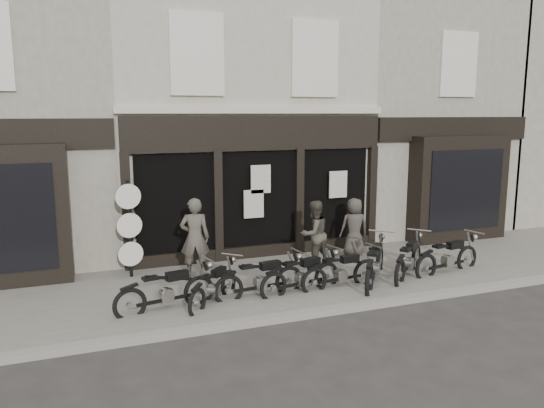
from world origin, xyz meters
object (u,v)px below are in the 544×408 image
object	(u,v)px
motorcycle_0	(167,294)
motorcycle_4	(341,274)
motorcycle_2	(261,282)
motorcycle_5	(375,268)
motorcycle_7	(448,260)
man_right	(354,227)
motorcycle_6	(409,263)
motorcycle_1	(214,289)
advert_sign_post	(130,233)
motorcycle_3	(302,278)
man_left	(195,238)
man_centre	(314,234)

from	to	relation	value
motorcycle_0	motorcycle_4	distance (m)	3.91
motorcycle_2	motorcycle_5	bearing A→B (deg)	-7.50
motorcycle_7	man_right	bearing A→B (deg)	111.59
motorcycle_7	motorcycle_6	bearing A→B (deg)	161.25
motorcycle_1	motorcycle_2	world-z (taller)	motorcycle_2
motorcycle_1	advert_sign_post	xyz separation A→B (m)	(-1.42, 2.29, 0.82)
motorcycle_6	motorcycle_3	bearing A→B (deg)	142.42
motorcycle_0	motorcycle_4	size ratio (longest dim) A/B	1.03
man_left	motorcycle_0	bearing A→B (deg)	75.01
motorcycle_5	man_centre	distance (m)	1.87
man_centre	advert_sign_post	xyz separation A→B (m)	(-4.44, 0.74, 0.22)
motorcycle_2	motorcycle_6	bearing A→B (deg)	-4.99
motorcycle_5	man_centre	bearing A→B (deg)	66.54
motorcycle_0	man_right	size ratio (longest dim) A/B	1.33
motorcycle_5	man_centre	xyz separation A→B (m)	(-0.80, 1.60, 0.52)
motorcycle_0	motorcycle_6	distance (m)	5.83
motorcycle_6	man_centre	xyz separation A→B (m)	(-1.83, 1.46, 0.55)
motorcycle_6	motorcycle_1	bearing A→B (deg)	140.50
advert_sign_post	man_centre	bearing A→B (deg)	-17.04
motorcycle_4	motorcycle_5	bearing A→B (deg)	-5.73
motorcycle_0	man_centre	size ratio (longest dim) A/B	1.24
motorcycle_1	man_left	distance (m)	1.90
man_centre	motorcycle_7	bearing A→B (deg)	135.39
motorcycle_7	motorcycle_4	bearing A→B (deg)	169.50
man_centre	motorcycle_3	bearing A→B (deg)	41.42
motorcycle_0	man_left	world-z (taller)	man_left
motorcycle_0	motorcycle_6	size ratio (longest dim) A/B	1.15
advert_sign_post	motorcycle_3	bearing A→B (deg)	-42.36
man_left	man_right	xyz separation A→B (m)	(4.49, 0.37, -0.16)
motorcycle_4	motorcycle_0	bearing A→B (deg)	172.61
motorcycle_6	man_centre	world-z (taller)	man_centre
motorcycle_0	man_centre	bearing A→B (deg)	10.31
motorcycle_3	man_centre	size ratio (longest dim) A/B	1.22
motorcycle_0	motorcycle_2	xyz separation A→B (m)	(2.02, 0.07, -0.00)
motorcycle_6	motorcycle_7	bearing A→B (deg)	-48.38
motorcycle_5	motorcycle_6	distance (m)	1.04
motorcycle_6	man_right	world-z (taller)	man_right
motorcycle_4	man_centre	distance (m)	1.73
motorcycle_4	motorcycle_5	world-z (taller)	motorcycle_5
motorcycle_5	motorcycle_4	bearing A→B (deg)	131.38
motorcycle_3	motorcycle_7	xyz separation A→B (m)	(3.92, 0.01, 0.01)
man_left	motorcycle_1	bearing A→B (deg)	103.38
motorcycle_6	motorcycle_0	bearing A→B (deg)	140.90
motorcycle_4	advert_sign_post	bearing A→B (deg)	144.27
man_centre	advert_sign_post	world-z (taller)	advert_sign_post
motorcycle_6	motorcycle_7	size ratio (longest dim) A/B	0.85
motorcycle_1	motorcycle_6	xyz separation A→B (m)	(4.84, 0.09, 0.05)
motorcycle_1	motorcycle_3	bearing A→B (deg)	-47.77
motorcycle_2	motorcycle_3	xyz separation A→B (m)	(0.93, -0.07, -0.00)
motorcycle_1	man_left	xyz separation A→B (m)	(0.01, 1.76, 0.71)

